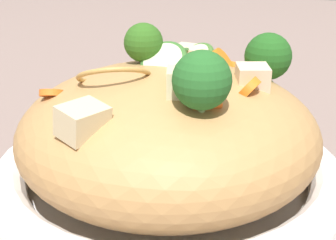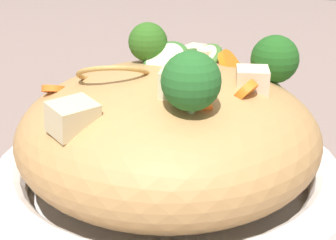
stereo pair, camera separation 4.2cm
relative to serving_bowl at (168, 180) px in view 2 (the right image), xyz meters
name	(u,v)px [view 2 (the right image)]	position (x,y,z in m)	size (l,w,h in m)	color
ground_plane	(168,206)	(0.00, 0.00, -0.03)	(3.00, 3.00, 0.00)	slate
serving_bowl	(168,180)	(0.00, 0.00, 0.00)	(0.32, 0.32, 0.05)	white
noodle_heap	(168,132)	(0.00, 0.00, 0.05)	(0.26, 0.26, 0.13)	#B0824D
broccoli_florets	(218,63)	(0.01, -0.04, 0.11)	(0.18, 0.15, 0.07)	#97BC75
carrot_coins	(205,75)	(0.03, -0.02, 0.10)	(0.18, 0.18, 0.04)	orange
zucchini_slices	(182,59)	(0.05, 0.01, 0.10)	(0.11, 0.08, 0.04)	beige
chicken_chunks	(179,81)	(-0.01, -0.01, 0.10)	(0.22, 0.13, 0.04)	beige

